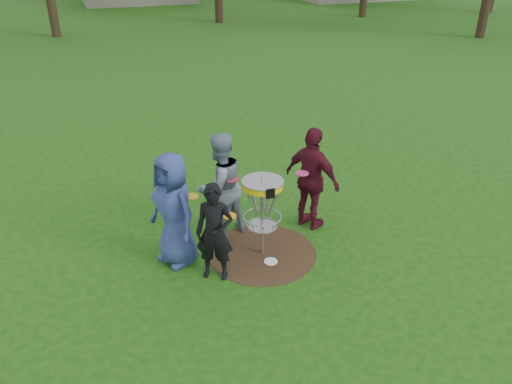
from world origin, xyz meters
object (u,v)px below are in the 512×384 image
object	(u,v)px
player_grey	(220,186)
disc_golf_basket	(263,199)
player_blue	(174,210)
player_black	(215,233)
player_maroon	(312,179)

from	to	relation	value
player_grey	disc_golf_basket	bearing A→B (deg)	98.32
player_blue	player_black	world-z (taller)	player_blue
player_maroon	disc_golf_basket	size ratio (longest dim) A/B	1.36
player_grey	player_maroon	xyz separation A→B (m)	(1.58, -0.29, -0.00)
player_maroon	disc_golf_basket	xyz separation A→B (m)	(-1.12, -0.53, 0.08)
player_blue	disc_golf_basket	size ratio (longest dim) A/B	1.36
player_black	player_maroon	xyz separation A→B (m)	(2.00, 0.85, 0.15)
player_black	disc_golf_basket	xyz separation A→B (m)	(0.88, 0.32, 0.23)
player_grey	disc_golf_basket	world-z (taller)	player_grey
player_grey	player_maroon	world-z (taller)	player_grey
player_blue	disc_golf_basket	bearing A→B (deg)	51.44
player_grey	disc_golf_basket	size ratio (longest dim) A/B	1.36
player_blue	player_maroon	world-z (taller)	player_maroon
player_blue	player_maroon	xyz separation A→B (m)	(2.47, 0.23, 0.00)
player_black	player_maroon	size ratio (longest dim) A/B	0.84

